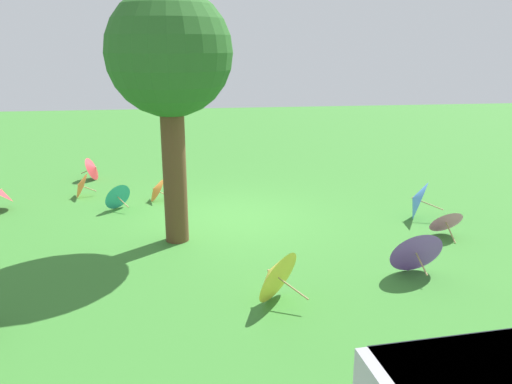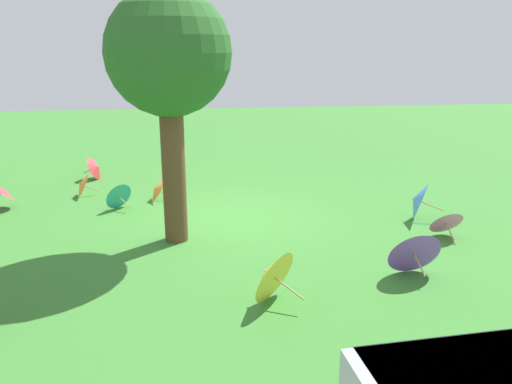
% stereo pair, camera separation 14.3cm
% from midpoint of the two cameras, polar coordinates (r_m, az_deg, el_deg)
% --- Properties ---
extents(ground, '(40.00, 40.00, 0.00)m').
position_cam_midpoint_polar(ground, '(10.70, -4.05, -3.19)').
color(ground, '#387A2D').
extents(shade_tree, '(2.18, 2.18, 4.49)m').
position_cam_midpoint_polar(shade_tree, '(9.10, -10.09, 14.47)').
color(shade_tree, brown).
rests_on(shade_tree, ground).
extents(parasol_yellow_0, '(0.91, 0.93, 0.84)m').
position_cam_midpoint_polar(parasol_yellow_0, '(7.27, 1.38, -9.14)').
color(parasol_yellow_0, tan).
rests_on(parasol_yellow_0, ground).
extents(parasol_blue_0, '(0.87, 0.93, 0.85)m').
position_cam_midpoint_polar(parasol_blue_0, '(11.15, 17.11, -0.78)').
color(parasol_blue_0, tan).
rests_on(parasol_blue_0, ground).
extents(parasol_red_0, '(0.90, 0.91, 0.67)m').
position_cam_midpoint_polar(parasol_red_0, '(12.59, -26.94, 0.01)').
color(parasol_red_0, tan).
rests_on(parasol_red_0, ground).
extents(parasol_pink_0, '(0.69, 0.67, 0.61)m').
position_cam_midpoint_polar(parasol_pink_0, '(10.32, 19.95, -2.95)').
color(parasol_pink_0, tan).
rests_on(parasol_pink_0, ground).
extents(parasol_purple_0, '(0.88, 0.76, 0.84)m').
position_cam_midpoint_polar(parasol_purple_0, '(8.47, 16.74, -6.09)').
color(parasol_purple_0, tan).
rests_on(parasol_purple_0, ground).
extents(parasol_teal_0, '(0.71, 0.69, 0.63)m').
position_cam_midpoint_polar(parasol_teal_0, '(11.76, -15.66, -0.37)').
color(parasol_teal_0, tan).
rests_on(parasol_teal_0, ground).
extents(parasol_red_1, '(0.60, 0.69, 0.64)m').
position_cam_midpoint_polar(parasol_red_1, '(14.54, -17.91, 2.55)').
color(parasol_red_1, tan).
rests_on(parasol_red_1, ground).
extents(parasol_orange_0, '(0.61, 0.68, 0.59)m').
position_cam_midpoint_polar(parasol_orange_0, '(12.95, -19.35, 0.71)').
color(parasol_orange_0, tan).
rests_on(parasol_orange_0, ground).
extents(parasol_orange_1, '(0.60, 0.64, 0.55)m').
position_cam_midpoint_polar(parasol_orange_1, '(12.17, -11.50, 0.26)').
color(parasol_orange_1, tan).
rests_on(parasol_orange_1, ground).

